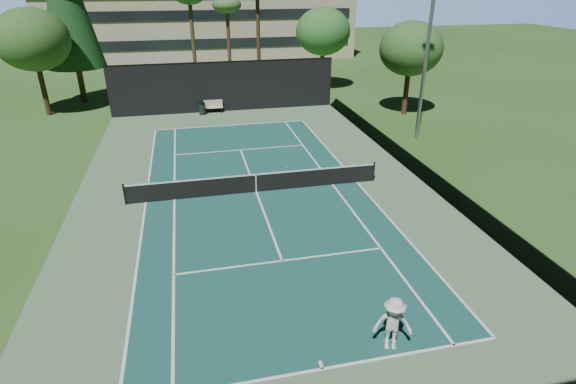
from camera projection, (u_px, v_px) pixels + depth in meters
name	position (u px, v px, depth m)	size (l,w,h in m)	color
ground	(256.00, 192.00, 23.09)	(160.00, 160.00, 0.00)	#2C5620
apron_slab	(256.00, 192.00, 23.09)	(18.00, 32.00, 0.01)	#557955
court_surface	(256.00, 192.00, 23.09)	(10.97, 23.77, 0.01)	#184E49
court_lines	(256.00, 192.00, 23.08)	(11.07, 23.87, 0.01)	white
tennis_net	(256.00, 182.00, 22.85)	(12.90, 0.10, 1.10)	black
fence	(255.00, 155.00, 22.28)	(18.04, 32.05, 4.03)	black
player	(393.00, 324.00, 13.01)	(1.15, 0.66, 1.78)	silver
tennis_ball_b	(239.00, 175.00, 24.96)	(0.07, 0.07, 0.07)	#C3DB31
tennis_ball_c	(287.00, 167.00, 26.05)	(0.07, 0.07, 0.07)	#BCDB31
tennis_ball_d	(160.00, 184.00, 23.93)	(0.06, 0.06, 0.06)	#CAEC35
park_bench	(213.00, 106.00, 36.53)	(1.50, 0.45, 1.02)	beige
trash_bin	(202.00, 109.00, 36.01)	(0.56, 0.56, 0.95)	black
palm_a	(190.00, 0.00, 40.30)	(2.80, 2.80, 9.32)	#49361F
palm_b	(227.00, 8.00, 43.11)	(2.80, 2.80, 8.42)	#4D3021
decid_tree_a	(323.00, 32.00, 42.11)	(5.12, 5.12, 7.62)	#4C3120
decid_tree_b	(411.00, 49.00, 34.24)	(4.80, 4.80, 7.14)	#482C1F
decid_tree_c	(32.00, 40.00, 33.69)	(5.44, 5.44, 8.09)	#402B1B
campus_building	(203.00, 24.00, 61.77)	(40.50, 12.50, 8.30)	#B4A68B
light_pole	(428.00, 40.00, 27.97)	(0.90, 0.25, 12.22)	#93969B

